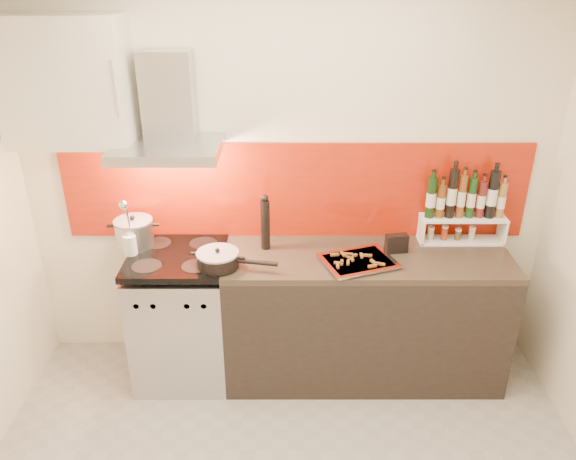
{
  "coord_description": "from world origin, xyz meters",
  "views": [
    {
      "loc": [
        -0.0,
        -1.99,
        2.57
      ],
      "look_at": [
        0.0,
        0.95,
        1.15
      ],
      "focal_mm": 35.0,
      "sensor_mm": 36.0,
      "label": 1
    }
  ],
  "objects_px": {
    "range_stove": "(182,317)",
    "baking_tray": "(358,261)",
    "saute_pan": "(219,259)",
    "pepper_mill": "(265,223)",
    "counter": "(364,315)",
    "stock_pot": "(134,233)"
  },
  "relations": [
    {
      "from": "range_stove",
      "to": "baking_tray",
      "type": "relative_size",
      "value": 1.77
    },
    {
      "from": "saute_pan",
      "to": "pepper_mill",
      "type": "bearing_deg",
      "value": 42.6
    },
    {
      "from": "counter",
      "to": "pepper_mill",
      "type": "bearing_deg",
      "value": 171.14
    },
    {
      "from": "pepper_mill",
      "to": "baking_tray",
      "type": "distance_m",
      "value": 0.62
    },
    {
      "from": "pepper_mill",
      "to": "baking_tray",
      "type": "bearing_deg",
      "value": -19.38
    },
    {
      "from": "baking_tray",
      "to": "pepper_mill",
      "type": "bearing_deg",
      "value": 160.62
    },
    {
      "from": "saute_pan",
      "to": "baking_tray",
      "type": "height_order",
      "value": "saute_pan"
    },
    {
      "from": "stock_pot",
      "to": "pepper_mill",
      "type": "height_order",
      "value": "pepper_mill"
    },
    {
      "from": "saute_pan",
      "to": "stock_pot",
      "type": "bearing_deg",
      "value": 154.59
    },
    {
      "from": "counter",
      "to": "baking_tray",
      "type": "relative_size",
      "value": 3.51
    },
    {
      "from": "saute_pan",
      "to": "pepper_mill",
      "type": "relative_size",
      "value": 1.33
    },
    {
      "from": "counter",
      "to": "pepper_mill",
      "type": "height_order",
      "value": "pepper_mill"
    },
    {
      "from": "counter",
      "to": "saute_pan",
      "type": "relative_size",
      "value": 3.67
    },
    {
      "from": "stock_pot",
      "to": "saute_pan",
      "type": "height_order",
      "value": "stock_pot"
    },
    {
      "from": "counter",
      "to": "stock_pot",
      "type": "bearing_deg",
      "value": 175.28
    },
    {
      "from": "stock_pot",
      "to": "pepper_mill",
      "type": "relative_size",
      "value": 0.66
    },
    {
      "from": "range_stove",
      "to": "baking_tray",
      "type": "xyz_separation_m",
      "value": [
        1.13,
        -0.1,
        0.47
      ]
    },
    {
      "from": "stock_pot",
      "to": "baking_tray",
      "type": "distance_m",
      "value": 1.43
    },
    {
      "from": "range_stove",
      "to": "counter",
      "type": "height_order",
      "value": "range_stove"
    },
    {
      "from": "range_stove",
      "to": "baking_tray",
      "type": "distance_m",
      "value": 1.23
    },
    {
      "from": "stock_pot",
      "to": "baking_tray",
      "type": "xyz_separation_m",
      "value": [
        1.41,
        -0.22,
        -0.08
      ]
    },
    {
      "from": "range_stove",
      "to": "pepper_mill",
      "type": "height_order",
      "value": "pepper_mill"
    }
  ]
}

